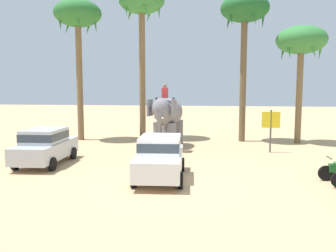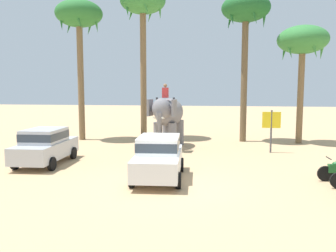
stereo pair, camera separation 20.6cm
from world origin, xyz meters
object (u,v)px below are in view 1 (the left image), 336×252
car_sedan_foreground (160,156)px  car_parked_far_side (45,145)px  elephant_with_mahout (168,115)px  palm_tree_far_back (245,14)px  palm_tree_behind_elephant (142,7)px  palm_tree_left_of_road (78,19)px  palm_tree_near_hut (301,43)px  signboard_yellow (271,123)px

car_sedan_foreground → car_parked_far_side: (-5.80, 1.82, 0.00)m
elephant_with_mahout → palm_tree_far_back: bearing=34.2°
elephant_with_mahout → palm_tree_behind_elephant: size_ratio=0.37×
elephant_with_mahout → palm_tree_left_of_road: bearing=160.5°
car_sedan_foreground → car_parked_far_side: 6.08m
palm_tree_behind_elephant → palm_tree_near_hut: palm_tree_behind_elephant is taller
elephant_with_mahout → palm_tree_near_hut: (8.29, 2.88, 4.52)m
car_sedan_foreground → elephant_with_mahout: 7.38m
palm_tree_left_of_road → palm_tree_far_back: palm_tree_far_back is taller
car_parked_far_side → elephant_with_mahout: size_ratio=1.05×
palm_tree_behind_elephant → elephant_with_mahout: bearing=-57.3°
palm_tree_left_of_road → signboard_yellow: 14.47m
palm_tree_far_back → signboard_yellow: palm_tree_far_back is taller
car_sedan_foreground → car_parked_far_side: same height
signboard_yellow → palm_tree_near_hut: bearing=58.0°
car_sedan_foreground → palm_tree_near_hut: palm_tree_near_hut is taller
car_parked_far_side → palm_tree_near_hut: palm_tree_near_hut is taller
car_sedan_foreground → car_parked_far_side: size_ratio=1.01×
car_parked_far_side → signboard_yellow: size_ratio=1.74×
car_parked_far_side → palm_tree_behind_elephant: (2.75, 9.09, 8.34)m
palm_tree_behind_elephant → car_sedan_foreground: bearing=-74.4°
palm_tree_behind_elephant → palm_tree_left_of_road: palm_tree_behind_elephant is taller
palm_tree_near_hut → palm_tree_behind_elephant: bearing=175.9°
elephant_with_mahout → palm_tree_far_back: 8.65m
palm_tree_left_of_road → palm_tree_far_back: 11.23m
signboard_yellow → palm_tree_behind_elephant: bearing=151.7°
elephant_with_mahout → palm_tree_near_hut: size_ratio=0.52×
palm_tree_near_hut → signboard_yellow: (-2.33, -3.72, -4.82)m
car_sedan_foreground → elephant_with_mahout: bearing=95.6°
palm_tree_far_back → signboard_yellow: size_ratio=4.07×
car_sedan_foreground → elephant_with_mahout: (-0.72, 7.27, 1.06)m
palm_tree_far_back → car_parked_far_side: bearing=-138.5°
elephant_with_mahout → palm_tree_far_back: size_ratio=0.41×
palm_tree_near_hut → signboard_yellow: palm_tree_near_hut is taller
palm_tree_behind_elephant → palm_tree_near_hut: size_ratio=1.39×
elephant_with_mahout → palm_tree_left_of_road: size_ratio=0.41×
palm_tree_behind_elephant → palm_tree_left_of_road: bearing=-162.2°
car_sedan_foreground → elephant_with_mahout: size_ratio=1.06×
car_parked_far_side → palm_tree_far_back: size_ratio=0.43×
elephant_with_mahout → signboard_yellow: size_ratio=1.65×
palm_tree_left_of_road → signboard_yellow: (12.46, -3.14, -6.65)m
elephant_with_mahout → palm_tree_left_of_road: (-6.49, 2.30, 6.35)m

